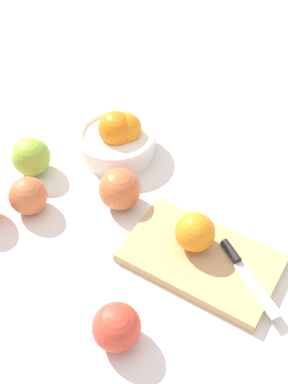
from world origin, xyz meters
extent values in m
plane|color=silver|center=(0.00, 0.00, 0.00)|extent=(2.40, 2.40, 0.00)
cylinder|color=white|center=(-0.15, 0.10, 0.02)|extent=(0.16, 0.16, 0.05)
torus|color=white|center=(-0.15, 0.10, 0.05)|extent=(0.17, 0.17, 0.02)
sphere|color=orange|center=(-0.14, 0.12, 0.06)|extent=(0.06, 0.06, 0.06)
sphere|color=orange|center=(-0.15, 0.10, 0.06)|extent=(0.07, 0.07, 0.07)
cube|color=tan|center=(0.15, 0.01, 0.01)|extent=(0.28, 0.21, 0.02)
sphere|color=orange|center=(0.13, 0.02, 0.05)|extent=(0.07, 0.07, 0.07)
cube|color=silver|center=(0.26, 0.02, 0.02)|extent=(0.11, 0.06, 0.00)
cylinder|color=black|center=(0.18, 0.05, 0.03)|extent=(0.05, 0.03, 0.01)
sphere|color=#8EB738|center=(-0.23, -0.06, 0.04)|extent=(0.08, 0.08, 0.08)
sphere|color=#D6422D|center=(0.15, -0.19, 0.04)|extent=(0.07, 0.07, 0.07)
sphere|color=#CC6638|center=(-0.15, -0.12, 0.04)|extent=(0.07, 0.07, 0.07)
sphere|color=#CC6638|center=(-0.04, 0.01, 0.04)|extent=(0.08, 0.08, 0.08)
camera|label=1|loc=(0.41, -0.40, 0.68)|focal=44.74mm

